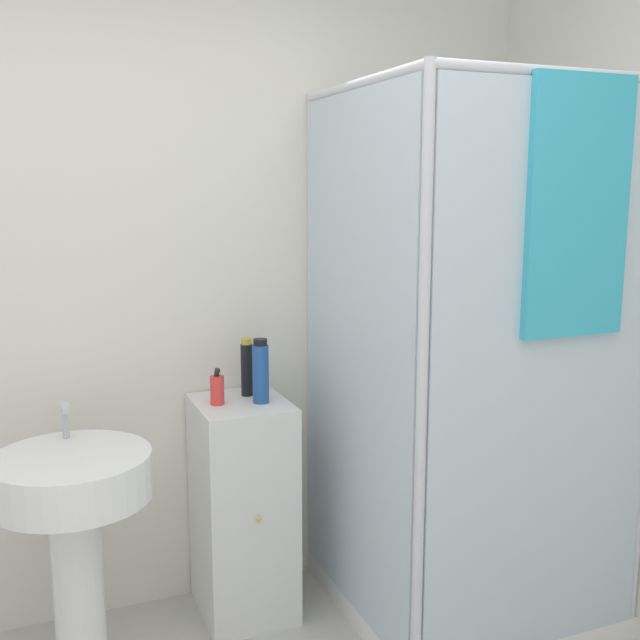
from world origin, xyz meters
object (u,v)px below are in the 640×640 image
object	(u,v)px
shampoo_bottle_tall_black	(247,368)
shampoo_bottle_blue	(261,372)
sink	(74,513)
soap_dispenser	(217,390)

from	to	relation	value
shampoo_bottle_tall_black	shampoo_bottle_blue	bearing A→B (deg)	-80.05
shampoo_bottle_tall_black	shampoo_bottle_blue	distance (m)	0.12
sink	shampoo_bottle_blue	distance (m)	0.82
shampoo_bottle_blue	sink	bearing A→B (deg)	-166.15
shampoo_bottle_tall_black	shampoo_bottle_blue	xyz separation A→B (m)	(0.02, -0.12, 0.01)
sink	shampoo_bottle_tall_black	bearing A→B (deg)	22.81
sink	shampoo_bottle_tall_black	xyz separation A→B (m)	(0.69, 0.29, 0.37)
soap_dispenser	shampoo_bottle_blue	bearing A→B (deg)	-12.95
soap_dispenser	sink	bearing A→B (deg)	-158.87
shampoo_bottle_tall_black	shampoo_bottle_blue	world-z (taller)	shampoo_bottle_blue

